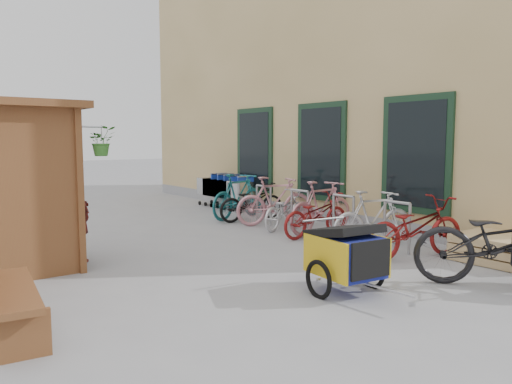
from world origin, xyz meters
TOP-DOWN VIEW (x-y plane):
  - ground at (0.00, 0.00)m, footprint 80.00×80.00m
  - building at (6.49, 4.50)m, footprint 6.07×13.00m
  - bike_rack at (2.30, 2.40)m, footprint 0.05×5.35m
  - pallet_stack at (3.00, -1.40)m, footprint 1.00×1.20m
  - shopping_carts at (3.00, 6.27)m, footprint 0.53×2.10m
  - child_trailer at (-0.01, -1.01)m, footprint 0.94×1.54m
  - cargo_bike at (1.75, -2.12)m, footprint 1.96×2.25m
  - person_kiosk at (-2.12, 2.61)m, footprint 0.45×0.62m
  - bike_0 at (2.18, -0.44)m, footprint 1.97×1.06m
  - bike_1 at (2.39, 0.57)m, footprint 1.72×0.86m
  - bike_2 at (2.17, 1.78)m, footprint 1.63×0.57m
  - bike_3 at (2.49, 1.96)m, footprint 1.81×0.62m
  - bike_4 at (2.27, 2.82)m, footprint 1.62×0.98m
  - bike_5 at (2.38, 3.30)m, footprint 1.86×1.00m
  - bike_6 at (2.31, 4.07)m, footprint 1.73×0.71m
  - bike_7 at (2.26, 4.53)m, footprint 1.87×0.94m

SIDE VIEW (x-z plane):
  - ground at x=0.00m, z-range 0.00..0.00m
  - pallet_stack at x=3.00m, z-range 0.01..0.41m
  - bike_4 at x=2.27m, z-range 0.00..0.80m
  - bike_2 at x=2.17m, z-range 0.00..0.85m
  - bike_6 at x=2.31m, z-range 0.00..0.89m
  - bike_0 at x=2.18m, z-range 0.00..0.98m
  - child_trailer at x=-0.01m, z-range 0.05..0.94m
  - bike_1 at x=2.39m, z-range 0.00..0.99m
  - bike_rack at x=2.30m, z-range 0.08..0.95m
  - bike_3 at x=2.49m, z-range 0.00..1.07m
  - bike_5 at x=2.38m, z-range 0.00..1.07m
  - bike_7 at x=2.26m, z-range 0.00..1.08m
  - shopping_carts at x=3.00m, z-range 0.08..1.03m
  - cargo_bike at x=1.75m, z-range -0.01..1.17m
  - person_kiosk at x=-2.12m, z-range 0.00..1.57m
  - building at x=6.49m, z-range -0.01..6.99m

